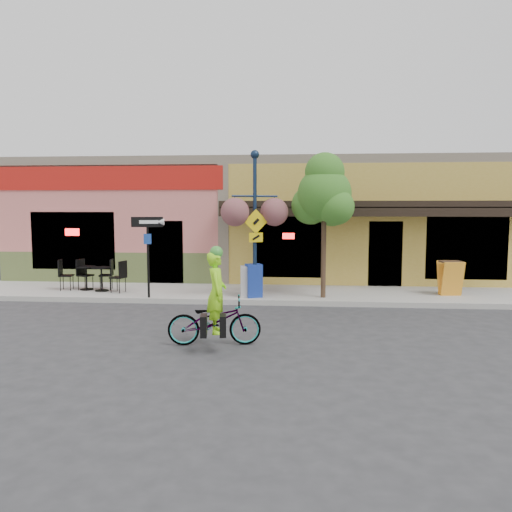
{
  "coord_description": "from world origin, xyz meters",
  "views": [
    {
      "loc": [
        1.56,
        -13.3,
        2.75
      ],
      "look_at": [
        0.36,
        0.5,
        1.4
      ],
      "focal_mm": 35.0,
      "sensor_mm": 36.0,
      "label": 1
    }
  ],
  "objects_px": {
    "lamp_post": "(255,225)",
    "newspaper_box_blue": "(254,281)",
    "street_tree": "(324,225)",
    "one_way_sign": "(148,257)",
    "bicycle": "(214,321)",
    "cyclist_rider": "(217,305)",
    "newspaper_box_grey": "(248,281)",
    "building": "(262,220)"
  },
  "relations": [
    {
      "from": "lamp_post",
      "to": "newspaper_box_blue",
      "type": "relative_size",
      "value": 4.37
    },
    {
      "from": "lamp_post",
      "to": "street_tree",
      "type": "bearing_deg",
      "value": -14.63
    },
    {
      "from": "one_way_sign",
      "to": "bicycle",
      "type": "bearing_deg",
      "value": -69.74
    },
    {
      "from": "bicycle",
      "to": "cyclist_rider",
      "type": "bearing_deg",
      "value": -97.99
    },
    {
      "from": "newspaper_box_blue",
      "to": "newspaper_box_grey",
      "type": "distance_m",
      "value": 0.18
    },
    {
      "from": "bicycle",
      "to": "newspaper_box_blue",
      "type": "height_order",
      "value": "newspaper_box_blue"
    },
    {
      "from": "cyclist_rider",
      "to": "street_tree",
      "type": "height_order",
      "value": "street_tree"
    },
    {
      "from": "newspaper_box_blue",
      "to": "street_tree",
      "type": "distance_m",
      "value": 2.59
    },
    {
      "from": "street_tree",
      "to": "building",
      "type": "bearing_deg",
      "value": 109.5
    },
    {
      "from": "one_way_sign",
      "to": "newspaper_box_grey",
      "type": "height_order",
      "value": "one_way_sign"
    },
    {
      "from": "newspaper_box_grey",
      "to": "cyclist_rider",
      "type": "bearing_deg",
      "value": -99.45
    },
    {
      "from": "newspaper_box_blue",
      "to": "street_tree",
      "type": "height_order",
      "value": "street_tree"
    },
    {
      "from": "building",
      "to": "street_tree",
      "type": "height_order",
      "value": "building"
    },
    {
      "from": "building",
      "to": "newspaper_box_grey",
      "type": "xyz_separation_m",
      "value": [
        0.07,
        -6.48,
        -1.65
      ]
    },
    {
      "from": "cyclist_rider",
      "to": "lamp_post",
      "type": "relative_size",
      "value": 0.39
    },
    {
      "from": "bicycle",
      "to": "lamp_post",
      "type": "bearing_deg",
      "value": -13.23
    },
    {
      "from": "bicycle",
      "to": "street_tree",
      "type": "height_order",
      "value": "street_tree"
    },
    {
      "from": "building",
      "to": "street_tree",
      "type": "distance_m",
      "value": 6.78
    },
    {
      "from": "bicycle",
      "to": "cyclist_rider",
      "type": "relative_size",
      "value": 1.14
    },
    {
      "from": "bicycle",
      "to": "newspaper_box_blue",
      "type": "bearing_deg",
      "value": -12.57
    },
    {
      "from": "building",
      "to": "newspaper_box_blue",
      "type": "bearing_deg",
      "value": -87.83
    },
    {
      "from": "building",
      "to": "lamp_post",
      "type": "relative_size",
      "value": 4.31
    },
    {
      "from": "cyclist_rider",
      "to": "one_way_sign",
      "type": "xyz_separation_m",
      "value": [
        -2.7,
        4.26,
        0.5
      ]
    },
    {
      "from": "one_way_sign",
      "to": "street_tree",
      "type": "bearing_deg",
      "value": -6.42
    },
    {
      "from": "building",
      "to": "newspaper_box_grey",
      "type": "bearing_deg",
      "value": -89.34
    },
    {
      "from": "bicycle",
      "to": "newspaper_box_blue",
      "type": "xyz_separation_m",
      "value": [
        0.37,
        4.61,
        0.14
      ]
    },
    {
      "from": "lamp_post",
      "to": "newspaper_box_grey",
      "type": "relative_size",
      "value": 4.68
    },
    {
      "from": "cyclist_rider",
      "to": "lamp_post",
      "type": "xyz_separation_m",
      "value": [
        0.36,
        4.51,
        1.44
      ]
    },
    {
      "from": "bicycle",
      "to": "one_way_sign",
      "type": "bearing_deg",
      "value": 23.93
    },
    {
      "from": "bicycle",
      "to": "street_tree",
      "type": "bearing_deg",
      "value": -34.79
    },
    {
      "from": "cyclist_rider",
      "to": "newspaper_box_blue",
      "type": "xyz_separation_m",
      "value": [
        0.32,
        4.61,
        -0.18
      ]
    },
    {
      "from": "one_way_sign",
      "to": "street_tree",
      "type": "relative_size",
      "value": 0.55
    },
    {
      "from": "one_way_sign",
      "to": "newspaper_box_blue",
      "type": "bearing_deg",
      "value": -5.13
    },
    {
      "from": "cyclist_rider",
      "to": "newspaper_box_blue",
      "type": "height_order",
      "value": "cyclist_rider"
    },
    {
      "from": "building",
      "to": "cyclist_rider",
      "type": "relative_size",
      "value": 11.13
    },
    {
      "from": "building",
      "to": "newspaper_box_blue",
      "type": "distance_m",
      "value": 6.71
    },
    {
      "from": "newspaper_box_blue",
      "to": "one_way_sign",
      "type": "bearing_deg",
      "value": 163.7
    },
    {
      "from": "building",
      "to": "newspaper_box_blue",
      "type": "relative_size",
      "value": 18.84
    },
    {
      "from": "lamp_post",
      "to": "newspaper_box_blue",
      "type": "distance_m",
      "value": 1.63
    },
    {
      "from": "building",
      "to": "one_way_sign",
      "type": "bearing_deg",
      "value": -112.06
    },
    {
      "from": "building",
      "to": "one_way_sign",
      "type": "relative_size",
      "value": 7.79
    },
    {
      "from": "newspaper_box_blue",
      "to": "street_tree",
      "type": "xyz_separation_m",
      "value": [
        2.02,
        0.12,
        1.62
      ]
    }
  ]
}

